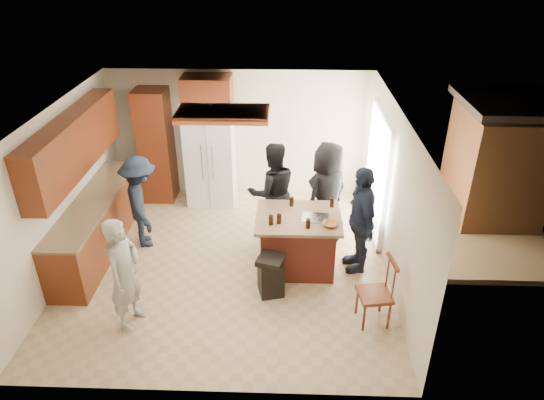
{
  "coord_description": "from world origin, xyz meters",
  "views": [
    {
      "loc": [
        0.91,
        -6.33,
        4.66
      ],
      "look_at": [
        0.7,
        0.05,
        1.15
      ],
      "focal_mm": 32.0,
      "sensor_mm": 36.0,
      "label": 1
    }
  ],
  "objects_px": {
    "person_behind_left": "(273,192)",
    "person_counter": "(141,202)",
    "kitchen_island": "(298,242)",
    "trash_bin": "(271,275)",
    "person_front_left": "(125,274)",
    "person_behind_right": "(327,194)",
    "spindle_chair": "(376,294)",
    "person_side_right": "(361,220)",
    "refrigerator": "(211,158)"
  },
  "relations": [
    {
      "from": "person_behind_left",
      "to": "kitchen_island",
      "type": "bearing_deg",
      "value": 99.62
    },
    {
      "from": "spindle_chair",
      "to": "person_front_left",
      "type": "bearing_deg",
      "value": -177.56
    },
    {
      "from": "person_side_right",
      "to": "refrigerator",
      "type": "distance_m",
      "value": 3.35
    },
    {
      "from": "person_counter",
      "to": "spindle_chair",
      "type": "xyz_separation_m",
      "value": [
        3.59,
        -1.79,
        -0.34
      ]
    },
    {
      "from": "person_side_right",
      "to": "kitchen_island",
      "type": "xyz_separation_m",
      "value": [
        -0.94,
        -0.04,
        -0.4
      ]
    },
    {
      "from": "refrigerator",
      "to": "spindle_chair",
      "type": "xyz_separation_m",
      "value": [
        2.68,
        -3.37,
        -0.45
      ]
    },
    {
      "from": "person_counter",
      "to": "spindle_chair",
      "type": "bearing_deg",
      "value": -138.6
    },
    {
      "from": "person_counter",
      "to": "spindle_chair",
      "type": "relative_size",
      "value": 1.6
    },
    {
      "from": "trash_bin",
      "to": "spindle_chair",
      "type": "distance_m",
      "value": 1.53
    },
    {
      "from": "person_front_left",
      "to": "person_side_right",
      "type": "xyz_separation_m",
      "value": [
        3.2,
        1.37,
        0.06
      ]
    },
    {
      "from": "person_side_right",
      "to": "refrigerator",
      "type": "height_order",
      "value": "refrigerator"
    },
    {
      "from": "spindle_chair",
      "to": "trash_bin",
      "type": "bearing_deg",
      "value": 158.97
    },
    {
      "from": "person_behind_right",
      "to": "trash_bin",
      "type": "bearing_deg",
      "value": 14.08
    },
    {
      "from": "person_behind_left",
      "to": "person_behind_right",
      "type": "relative_size",
      "value": 0.98
    },
    {
      "from": "person_behind_right",
      "to": "spindle_chair",
      "type": "height_order",
      "value": "person_behind_right"
    },
    {
      "from": "person_behind_left",
      "to": "spindle_chair",
      "type": "relative_size",
      "value": 1.76
    },
    {
      "from": "kitchen_island",
      "to": "trash_bin",
      "type": "relative_size",
      "value": 2.03
    },
    {
      "from": "person_front_left",
      "to": "refrigerator",
      "type": "height_order",
      "value": "refrigerator"
    },
    {
      "from": "person_front_left",
      "to": "person_behind_left",
      "type": "height_order",
      "value": "person_behind_left"
    },
    {
      "from": "person_behind_left",
      "to": "spindle_chair",
      "type": "height_order",
      "value": "person_behind_left"
    },
    {
      "from": "person_counter",
      "to": "trash_bin",
      "type": "bearing_deg",
      "value": -141.88
    },
    {
      "from": "person_front_left",
      "to": "person_behind_right",
      "type": "bearing_deg",
      "value": -38.47
    },
    {
      "from": "person_front_left",
      "to": "person_behind_right",
      "type": "distance_m",
      "value": 3.46
    },
    {
      "from": "kitchen_island",
      "to": "spindle_chair",
      "type": "bearing_deg",
      "value": -49.17
    },
    {
      "from": "person_side_right",
      "to": "kitchen_island",
      "type": "distance_m",
      "value": 1.02
    },
    {
      "from": "person_front_left",
      "to": "person_side_right",
      "type": "relative_size",
      "value": 0.93
    },
    {
      "from": "person_front_left",
      "to": "person_behind_left",
      "type": "relative_size",
      "value": 0.92
    },
    {
      "from": "refrigerator",
      "to": "kitchen_island",
      "type": "relative_size",
      "value": 1.41
    },
    {
      "from": "person_front_left",
      "to": "spindle_chair",
      "type": "relative_size",
      "value": 1.63
    },
    {
      "from": "kitchen_island",
      "to": "trash_bin",
      "type": "xyz_separation_m",
      "value": [
        -0.39,
        -0.65,
        -0.16
      ]
    },
    {
      "from": "person_front_left",
      "to": "person_counter",
      "type": "xyz_separation_m",
      "value": [
        -0.31,
        1.93,
        -0.01
      ]
    },
    {
      "from": "person_counter",
      "to": "refrigerator",
      "type": "bearing_deg",
      "value": -52.35
    },
    {
      "from": "person_front_left",
      "to": "person_behind_left",
      "type": "distance_m",
      "value": 2.86
    },
    {
      "from": "person_side_right",
      "to": "person_behind_right",
      "type": "bearing_deg",
      "value": -155.3
    },
    {
      "from": "person_counter",
      "to": "kitchen_island",
      "type": "height_order",
      "value": "person_counter"
    },
    {
      "from": "person_counter",
      "to": "spindle_chair",
      "type": "height_order",
      "value": "person_counter"
    },
    {
      "from": "person_side_right",
      "to": "kitchen_island",
      "type": "bearing_deg",
      "value": -94.74
    },
    {
      "from": "refrigerator",
      "to": "kitchen_island",
      "type": "distance_m",
      "value": 2.76
    },
    {
      "from": "person_front_left",
      "to": "spindle_chair",
      "type": "bearing_deg",
      "value": -73.66
    },
    {
      "from": "trash_bin",
      "to": "spindle_chair",
      "type": "relative_size",
      "value": 0.63
    },
    {
      "from": "person_front_left",
      "to": "refrigerator",
      "type": "relative_size",
      "value": 0.9
    },
    {
      "from": "person_front_left",
      "to": "trash_bin",
      "type": "relative_size",
      "value": 2.57
    },
    {
      "from": "person_behind_left",
      "to": "person_counter",
      "type": "xyz_separation_m",
      "value": [
        -2.15,
        -0.27,
        -0.08
      ]
    },
    {
      "from": "person_behind_right",
      "to": "trash_bin",
      "type": "relative_size",
      "value": 2.85
    },
    {
      "from": "person_behind_left",
      "to": "refrigerator",
      "type": "height_order",
      "value": "refrigerator"
    },
    {
      "from": "person_side_right",
      "to": "spindle_chair",
      "type": "xyz_separation_m",
      "value": [
        0.09,
        -1.23,
        -0.42
      ]
    },
    {
      "from": "trash_bin",
      "to": "person_behind_right",
      "type": "bearing_deg",
      "value": 58.41
    },
    {
      "from": "trash_bin",
      "to": "kitchen_island",
      "type": "bearing_deg",
      "value": 58.79
    },
    {
      "from": "person_behind_left",
      "to": "trash_bin",
      "type": "relative_size",
      "value": 2.79
    },
    {
      "from": "trash_bin",
      "to": "person_counter",
      "type": "bearing_deg",
      "value": 150.31
    }
  ]
}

